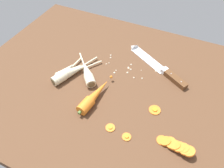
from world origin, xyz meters
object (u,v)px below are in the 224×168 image
Objects in this scene: carrot_slice_stack at (176,145)px; parsnip_mid_right at (68,73)px; parsnip_mid_left at (64,73)px; carrot_slice_stray_mid at (155,110)px; carrot_slice_stray_far at (110,127)px; parsnip_back at (87,73)px; parsnip_front at (72,71)px; chefs_knife at (155,64)px; whole_carrot at (94,97)px; carrot_slice_stray_near at (127,137)px.

parsnip_mid_right is at bearing 164.85° from carrot_slice_stack.
parsnip_mid_left reaches higher than carrot_slice_stack.
parsnip_mid_left is at bearing 178.38° from carrot_slice_stray_mid.
carrot_slice_stray_far is at bearing -174.15° from carrot_slice_stack.
parsnip_back reaches higher than carrot_slice_stray_far.
parsnip_mid_right reaches higher than carrot_slice_stray_far.
parsnip_mid_left is 1.49× the size of carrot_slice_stack.
parsnip_mid_right reaches higher than carrot_slice_stack.
chefs_knife is at bearing 34.67° from parsnip_front.
parsnip_back is 31.50cm from carrot_slice_stray_mid.
carrot_slice_stack is 22.18cm from carrot_slice_stray_far.
whole_carrot is 1.77× the size of carrot_slice_stack.
chefs_knife is 2.56× the size of carrot_slice_stack.
carrot_slice_stack is at bearing -21.65° from parsnip_back.
parsnip_mid_right and parsnip_back have the same top height.
whole_carrot reaches higher than carrot_slice_stray_far.
parsnip_mid_left is at bearing 165.97° from carrot_slice_stack.
carrot_slice_stray_far is (-11.70, -13.67, -0.00)cm from carrot_slice_stray_mid.
carrot_slice_stray_far is (-4.27, -37.45, -0.29)cm from chefs_knife.
carrot_slice_stray_mid is (-10.34, 11.41, -0.99)cm from carrot_slice_stack.
carrot_slice_stack is at bearing -47.82° from carrot_slice_stray_mid.
parsnip_mid_right is 7.25× the size of carrot_slice_stray_near.
carrot_slice_stray_mid and carrot_slice_stray_far have the same top height.
carrot_slice_stack is at bearing -14.03° from parsnip_mid_left.
whole_carrot is at bearing 141.93° from carrot_slice_stray_far.
parsnip_back is 26.96cm from carrot_slice_stray_far.
carrot_slice_stray_far is at bearing -27.72° from parsnip_mid_left.
parsnip_mid_right is (1.64, 0.61, -0.00)cm from parsnip_mid_left.
parsnip_mid_left and parsnip_mid_right have the same top height.
parsnip_mid_right is 38.30cm from carrot_slice_stray_mid.
chefs_knife is 1.72× the size of parsnip_mid_left.
parsnip_mid_left is 51.76cm from carrot_slice_stack.
whole_carrot is at bearing -50.20° from parsnip_back.
chefs_knife is 36.35cm from parsnip_front.
chefs_knife is 32.68cm from whole_carrot.
parsnip_mid_left is at bearing -159.72° from parsnip_mid_right.
carrot_slice_stray_near is (2.18, -38.34, -0.29)cm from chefs_knife.
parsnip_mid_left is at bearing 152.28° from carrot_slice_stray_far.
parsnip_mid_left is 9.63cm from parsnip_back.
parsnip_mid_left is at bearing 160.06° from whole_carrot.
carrot_slice_stray_far is (25.61, -16.78, -1.62)cm from parsnip_front.
whole_carrot is 13.21cm from parsnip_back.
parsnip_front is 0.84× the size of parsnip_mid_right.
carrot_slice_stack is at bearing -16.95° from parsnip_front.
parsnip_front is 36.65cm from carrot_slice_stray_near.
carrot_slice_stray_near is 15.49cm from carrot_slice_stray_mid.
carrot_slice_stray_near is at bearing -26.31° from parsnip_mid_right.
carrot_slice_stray_mid is at bearing -9.17° from parsnip_back.
carrot_slice_stack is 15.44cm from carrot_slice_stray_mid.
parsnip_front is at bearing 37.70° from parsnip_mid_left.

